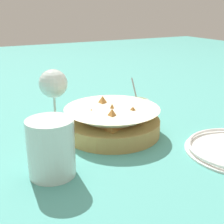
# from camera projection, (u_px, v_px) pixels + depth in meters

# --- Properties ---
(ground_plane) EXTENTS (4.00, 4.00, 0.00)m
(ground_plane) POSITION_uv_depth(u_px,v_px,m) (108.00, 133.00, 0.82)
(ground_plane) COLOR teal
(food_basket) EXTENTS (0.25, 0.25, 0.09)m
(food_basket) POSITION_uv_depth(u_px,v_px,m) (112.00, 122.00, 0.81)
(food_basket) COLOR #B2894C
(food_basket) RESTS_ON ground_plane
(sauce_cup) EXTENTS (0.08, 0.07, 0.10)m
(sauce_cup) POSITION_uv_depth(u_px,v_px,m) (137.00, 105.00, 0.99)
(sauce_cup) COLOR #B7B7BC
(sauce_cup) RESTS_ON ground_plane
(wine_glass) EXTENTS (0.08, 0.08, 0.15)m
(wine_glass) POSITION_uv_depth(u_px,v_px,m) (53.00, 85.00, 0.90)
(wine_glass) COLOR silver
(wine_glass) RESTS_ON ground_plane
(beer_mug) EXTENTS (0.14, 0.09, 0.12)m
(beer_mug) POSITION_uv_depth(u_px,v_px,m) (51.00, 149.00, 0.61)
(beer_mug) COLOR silver
(beer_mug) RESTS_ON ground_plane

